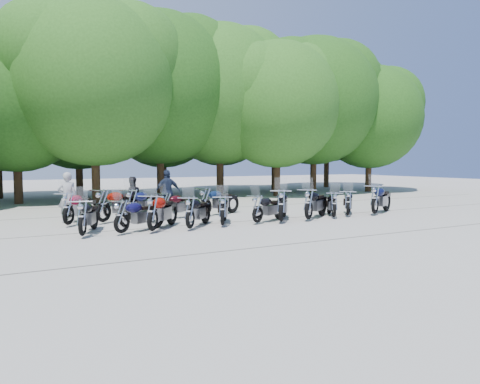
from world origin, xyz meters
name	(u,v)px	position (x,y,z in m)	size (l,w,h in m)	color
ground	(260,227)	(0.00, 0.00, 0.00)	(90.00, 90.00, 0.00)	gray
tree_2	(15,102)	(-7.25, 12.84, 5.31)	(7.31, 7.31, 8.97)	#3A2614
tree_3	(94,83)	(-3.57, 11.24, 6.32)	(8.70, 8.70, 10.67)	#3A2614
tree_4	(159,89)	(0.54, 13.09, 6.64)	(9.13, 9.13, 11.20)	#3A2614
tree_5	(220,95)	(4.61, 13.20, 6.57)	(9.04, 9.04, 11.10)	#3A2614
tree_6	(277,105)	(7.55, 10.82, 5.81)	(8.00, 8.00, 9.82)	#3A2614
tree_7	(314,102)	(11.20, 11.78, 6.39)	(8.79, 8.79, 10.79)	#3A2614
tree_8	(370,117)	(15.83, 11.20, 5.47)	(7.53, 7.53, 9.25)	#3A2614
tree_11	(78,110)	(-3.76, 16.43, 5.49)	(7.56, 7.56, 9.28)	#3A2614
tree_12	(163,111)	(1.80, 16.47, 5.72)	(7.88, 7.88, 9.67)	#3A2614
tree_13	(221,112)	(6.69, 17.47, 6.04)	(8.31, 8.31, 10.20)	#3A2614
tree_14	(275,115)	(10.68, 16.09, 5.83)	(8.02, 8.02, 9.84)	#3A2614
tree_15	(327,106)	(16.61, 17.02, 7.03)	(9.67, 9.67, 11.86)	#3A2614
motorcycle_0	(82,216)	(-5.66, 0.57, 0.63)	(0.68, 2.25, 1.27)	black
motorcycle_1	(122,215)	(-4.54, 0.54, 0.61)	(0.66, 2.15, 1.22)	#0E0C38
motorcycle_2	(153,211)	(-3.61, 0.47, 0.68)	(0.73, 2.41, 1.36)	#890C04
motorcycle_3	(190,211)	(-2.39, 0.39, 0.63)	(0.67, 2.21, 1.25)	black
motorcycle_4	(223,209)	(-1.15, 0.58, 0.61)	(0.65, 2.14, 1.21)	black
motorcycle_5	(258,208)	(0.22, 0.56, 0.59)	(0.64, 2.09, 1.18)	black
motorcycle_6	(281,204)	(1.08, 0.37, 0.70)	(0.75, 2.46, 1.39)	black
motorcycle_7	(309,203)	(2.31, 0.38, 0.69)	(0.74, 2.45, 1.38)	black
motorcycle_8	(334,204)	(3.62, 0.51, 0.59)	(0.64, 2.09, 1.18)	black
motorcycle_9	(348,202)	(4.47, 0.66, 0.60)	(0.65, 2.13, 1.20)	black
motorcycle_10	(375,198)	(5.76, 0.48, 0.72)	(0.77, 2.54, 1.43)	black
motorcycle_11	(68,207)	(-5.79, 3.06, 0.67)	(0.72, 2.37, 1.34)	maroon
motorcycle_12	(103,204)	(-4.61, 3.19, 0.71)	(0.76, 2.50, 1.41)	maroon
motorcycle_13	(132,203)	(-3.57, 3.24, 0.69)	(0.74, 2.43, 1.38)	#0E123F
motorcycle_14	(166,205)	(-2.31, 3.12, 0.58)	(0.63, 2.06, 1.17)	black
motorcycle_15	(206,201)	(-0.62, 3.29, 0.66)	(0.71, 2.34, 1.32)	#0D1D3C
rider_0	(68,197)	(-5.70, 4.08, 0.93)	(0.68, 0.44, 1.85)	#9D9D9F
rider_1	(132,197)	(-3.26, 4.58, 0.81)	(0.79, 0.61, 1.62)	black
rider_2	(168,192)	(-1.70, 4.84, 0.94)	(1.11, 0.46, 1.89)	#202A43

